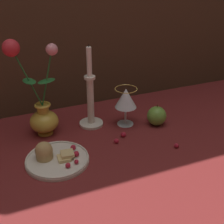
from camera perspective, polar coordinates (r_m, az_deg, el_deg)
The scene contains 9 objects.
ground_plane at distance 1.13m, azimuth -0.13°, elevation -5.06°, with size 2.40×2.40×0.00m, color maroon.
vase at distance 1.14m, azimuth -12.98°, elevation 0.88°, with size 0.18×0.10×0.36m.
plate_with_pastries at distance 1.03m, azimuth -10.50°, elevation -8.13°, with size 0.21×0.21×0.07m.
wine_glass at distance 1.19m, azimuth 2.54°, elevation 2.33°, with size 0.08×0.08×0.15m.
candlestick at distance 1.19m, azimuth -3.95°, elevation 1.90°, with size 0.09×0.09×0.32m.
apple_beside_vase at distance 1.22m, azimuth 8.16°, elevation -0.70°, with size 0.08×0.08×0.09m.
berry_near_plate at distance 1.14m, azimuth 2.17°, elevation -4.21°, with size 0.02×0.02×0.02m, color #AD192D.
berry_front_center at distance 1.11m, azimuth 0.80°, elevation -5.31°, with size 0.02×0.02×0.02m, color #AD192D.
berry_by_glass_stem at distance 1.11m, azimuth 11.70°, elevation -6.05°, with size 0.02×0.02×0.02m, color #AD192D.
Camera 1 is at (-0.37, -0.89, 0.60)m, focal length 50.00 mm.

